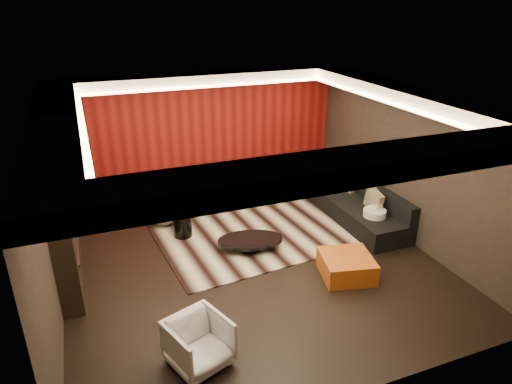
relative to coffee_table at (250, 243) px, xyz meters
name	(u,v)px	position (x,y,z in m)	size (l,w,h in m)	color
floor	(252,265)	(-0.14, -0.48, -0.13)	(6.00, 6.00, 0.02)	black
ceiling	(252,99)	(-0.14, -0.48, 2.69)	(6.00, 6.00, 0.02)	silver
wall_back	(202,138)	(-0.14, 2.53, 1.28)	(6.00, 0.02, 2.80)	black
wall_left	(45,220)	(-3.15, -0.48, 1.28)	(0.02, 6.00, 2.80)	black
wall_right	(408,165)	(2.87, -0.48, 1.28)	(0.02, 6.00, 2.80)	black
red_feature_wall	(203,138)	(-0.14, 2.49, 1.28)	(5.98, 0.05, 2.78)	#6B0C0A
soffit_back	(203,79)	(-0.14, 2.22, 2.57)	(6.00, 0.60, 0.22)	silver
soffit_front	(352,167)	(-0.14, -3.18, 2.57)	(6.00, 0.60, 0.22)	silver
soffit_left	(53,125)	(-2.84, -0.48, 2.57)	(0.60, 4.80, 0.22)	silver
soffit_right	(403,94)	(2.56, -0.48, 2.57)	(0.60, 4.80, 0.22)	silver
cove_back	(208,86)	(-0.14, 1.88, 2.48)	(4.80, 0.08, 0.04)	#FFD899
cove_front	(333,164)	(-0.14, -2.84, 2.48)	(4.80, 0.08, 0.04)	#FFD899
cove_left	(83,129)	(-2.50, -0.48, 2.48)	(0.08, 4.80, 0.04)	#FFD899
cove_right	(385,101)	(2.22, -0.48, 2.48)	(0.08, 4.80, 0.04)	#FFD899
tv_surround	(62,219)	(-2.99, 0.12, 0.98)	(0.30, 2.00, 2.20)	black
tv_screen	(69,196)	(-2.83, 0.12, 1.33)	(0.04, 1.30, 0.80)	black
tv_shelf	(77,240)	(-2.83, 0.12, 0.58)	(0.04, 1.60, 0.04)	black
rug	(260,227)	(0.48, 0.73, -0.11)	(4.00, 3.00, 0.02)	#C4B58F
coffee_table	(250,243)	(0.00, 0.00, 0.00)	(1.16, 1.16, 0.20)	black
drum_stool	(183,226)	(-1.02, 0.90, 0.10)	(0.34, 0.34, 0.40)	black
striped_pouf	(163,216)	(-1.27, 1.56, 0.06)	(0.57, 0.57, 0.32)	beige
white_side_table	(374,223)	(2.36, -0.35, 0.15)	(0.42, 0.42, 0.53)	silver
orange_ottoman	(346,266)	(1.15, -1.35, 0.06)	(0.80, 0.80, 0.35)	#9E3814
armchair	(199,343)	(-1.56, -2.37, 0.20)	(0.68, 0.70, 0.64)	silver
sectional_sofa	(297,194)	(1.59, 1.38, 0.14)	(3.65, 3.50, 0.75)	black
throw_pillows	(298,178)	(1.62, 1.40, 0.50)	(3.12, 2.71, 0.50)	beige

